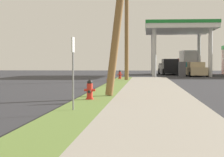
{
  "coord_description": "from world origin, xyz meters",
  "views": [
    {
      "loc": [
        2.66,
        0.1,
        1.49
      ],
      "look_at": [
        1.24,
        17.48,
        0.83
      ],
      "focal_mm": 66.28,
      "sensor_mm": 36.0,
      "label": 1
    }
  ],
  "objects_px": {
    "fire_hydrant_second": "(90,91)",
    "car_tan_by_near_pump": "(196,70)",
    "fire_hydrant_third": "(110,80)",
    "car_teal_by_far_pump": "(193,69)",
    "fire_hydrant_fourth": "(120,75)",
    "truck_black_on_apron": "(169,67)",
    "street_sign_post": "(73,58)",
    "truck_red_at_forecourt": "(188,63)",
    "utility_pole_background": "(127,23)"
  },
  "relations": [
    {
      "from": "car_teal_by_far_pump",
      "to": "truck_red_at_forecourt",
      "type": "height_order",
      "value": "truck_red_at_forecourt"
    },
    {
      "from": "car_teal_by_far_pump",
      "to": "truck_black_on_apron",
      "type": "relative_size",
      "value": 0.83
    },
    {
      "from": "fire_hydrant_second",
      "to": "truck_red_at_forecourt",
      "type": "distance_m",
      "value": 41.95
    },
    {
      "from": "fire_hydrant_third",
      "to": "car_teal_by_far_pump",
      "type": "xyz_separation_m",
      "value": [
        7.66,
        24.44,
        0.28
      ]
    },
    {
      "from": "car_tan_by_near_pump",
      "to": "car_teal_by_far_pump",
      "type": "relative_size",
      "value": 1.0
    },
    {
      "from": "fire_hydrant_third",
      "to": "street_sign_post",
      "type": "height_order",
      "value": "street_sign_post"
    },
    {
      "from": "car_teal_by_far_pump",
      "to": "truck_red_at_forecourt",
      "type": "relative_size",
      "value": 0.7
    },
    {
      "from": "fire_hydrant_second",
      "to": "street_sign_post",
      "type": "xyz_separation_m",
      "value": [
        -0.01,
        -3.47,
        1.19
      ]
    },
    {
      "from": "fire_hydrant_third",
      "to": "car_tan_by_near_pump",
      "type": "distance_m",
      "value": 22.27
    },
    {
      "from": "fire_hydrant_second",
      "to": "truck_black_on_apron",
      "type": "bearing_deg",
      "value": 82.28
    },
    {
      "from": "truck_red_at_forecourt",
      "to": "fire_hydrant_second",
      "type": "bearing_deg",
      "value": -100.71
    },
    {
      "from": "car_teal_by_far_pump",
      "to": "car_tan_by_near_pump",
      "type": "bearing_deg",
      "value": -91.01
    },
    {
      "from": "fire_hydrant_fourth",
      "to": "truck_black_on_apron",
      "type": "xyz_separation_m",
      "value": [
        5.13,
        16.74,
        0.47
      ]
    },
    {
      "from": "car_teal_by_far_pump",
      "to": "truck_red_at_forecourt",
      "type": "bearing_deg",
      "value": 88.51
    },
    {
      "from": "fire_hydrant_fourth",
      "to": "truck_black_on_apron",
      "type": "distance_m",
      "value": 17.51
    },
    {
      "from": "truck_red_at_forecourt",
      "to": "street_sign_post",
      "type": "bearing_deg",
      "value": -99.91
    },
    {
      "from": "street_sign_post",
      "to": "car_teal_by_far_pump",
      "type": "height_order",
      "value": "street_sign_post"
    },
    {
      "from": "fire_hydrant_second",
      "to": "car_tan_by_near_pump",
      "type": "height_order",
      "value": "car_tan_by_near_pump"
    },
    {
      "from": "car_teal_by_far_pump",
      "to": "fire_hydrant_third",
      "type": "bearing_deg",
      "value": -107.4
    },
    {
      "from": "fire_hydrant_second",
      "to": "car_teal_by_far_pump",
      "type": "relative_size",
      "value": 0.16
    },
    {
      "from": "street_sign_post",
      "to": "truck_red_at_forecourt",
      "type": "height_order",
      "value": "truck_red_at_forecourt"
    },
    {
      "from": "street_sign_post",
      "to": "car_tan_by_near_pump",
      "type": "bearing_deg",
      "value": 77.44
    },
    {
      "from": "car_tan_by_near_pump",
      "to": "truck_red_at_forecourt",
      "type": "distance_m",
      "value": 10.8
    },
    {
      "from": "truck_black_on_apron",
      "to": "car_tan_by_near_pump",
      "type": "bearing_deg",
      "value": -68.44
    },
    {
      "from": "car_teal_by_far_pump",
      "to": "truck_black_on_apron",
      "type": "height_order",
      "value": "truck_black_on_apron"
    },
    {
      "from": "fire_hydrant_fourth",
      "to": "truck_red_at_forecourt",
      "type": "relative_size",
      "value": 0.11
    },
    {
      "from": "car_teal_by_far_pump",
      "to": "fire_hydrant_second",
      "type": "bearing_deg",
      "value": -102.63
    },
    {
      "from": "utility_pole_background",
      "to": "car_teal_by_far_pump",
      "type": "distance_m",
      "value": 17.99
    },
    {
      "from": "fire_hydrant_fourth",
      "to": "truck_black_on_apron",
      "type": "height_order",
      "value": "truck_black_on_apron"
    },
    {
      "from": "fire_hydrant_third",
      "to": "truck_red_at_forecourt",
      "type": "distance_m",
      "value": 32.67
    },
    {
      "from": "car_tan_by_near_pump",
      "to": "truck_black_on_apron",
      "type": "xyz_separation_m",
      "value": [
        -2.55,
        6.44,
        0.19
      ]
    },
    {
      "from": "fire_hydrant_fourth",
      "to": "car_tan_by_near_pump",
      "type": "distance_m",
      "value": 12.84
    },
    {
      "from": "utility_pole_background",
      "to": "car_tan_by_near_pump",
      "type": "xyz_separation_m",
      "value": [
        6.99,
        12.56,
        -3.99
      ]
    },
    {
      "from": "fire_hydrant_third",
      "to": "car_teal_by_far_pump",
      "type": "bearing_deg",
      "value": 72.6
    },
    {
      "from": "fire_hydrant_third",
      "to": "car_tan_by_near_pump",
      "type": "height_order",
      "value": "car_tan_by_near_pump"
    },
    {
      "from": "fire_hydrant_third",
      "to": "truck_black_on_apron",
      "type": "xyz_separation_m",
      "value": [
        5.05,
        27.38,
        0.47
      ]
    },
    {
      "from": "fire_hydrant_third",
      "to": "truck_red_at_forecourt",
      "type": "relative_size",
      "value": 0.11
    },
    {
      "from": "fire_hydrant_fourth",
      "to": "utility_pole_background",
      "type": "xyz_separation_m",
      "value": [
        0.68,
        -2.26,
        4.27
      ]
    },
    {
      "from": "truck_black_on_apron",
      "to": "street_sign_post",
      "type": "bearing_deg",
      "value": -97.08
    },
    {
      "from": "fire_hydrant_fourth",
      "to": "utility_pole_background",
      "type": "relative_size",
      "value": 0.08
    },
    {
      "from": "fire_hydrant_second",
      "to": "car_tan_by_near_pump",
      "type": "xyz_separation_m",
      "value": [
        7.54,
        30.44,
        0.28
      ]
    },
    {
      "from": "car_tan_by_near_pump",
      "to": "truck_red_at_forecourt",
      "type": "xyz_separation_m",
      "value": [
        0.25,
        10.77,
        0.77
      ]
    },
    {
      "from": "fire_hydrant_third",
      "to": "fire_hydrant_second",
      "type": "bearing_deg",
      "value": -89.68
    },
    {
      "from": "fire_hydrant_fourth",
      "to": "utility_pole_background",
      "type": "distance_m",
      "value": 4.88
    },
    {
      "from": "fire_hydrant_second",
      "to": "fire_hydrant_fourth",
      "type": "relative_size",
      "value": 1.0
    },
    {
      "from": "fire_hydrant_second",
      "to": "utility_pole_background",
      "type": "bearing_deg",
      "value": 88.22
    },
    {
      "from": "truck_black_on_apron",
      "to": "utility_pole_background",
      "type": "bearing_deg",
      "value": -103.16
    },
    {
      "from": "fire_hydrant_second",
      "to": "car_teal_by_far_pump",
      "type": "distance_m",
      "value": 34.78
    },
    {
      "from": "utility_pole_background",
      "to": "truck_red_at_forecourt",
      "type": "relative_size",
      "value": 1.38
    },
    {
      "from": "street_sign_post",
      "to": "truck_black_on_apron",
      "type": "height_order",
      "value": "street_sign_post"
    }
  ]
}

